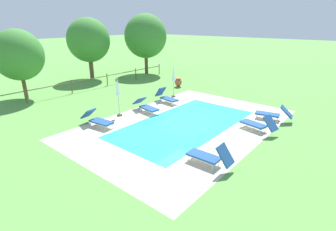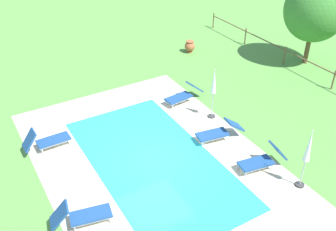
{
  "view_description": "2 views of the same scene",
  "coord_description": "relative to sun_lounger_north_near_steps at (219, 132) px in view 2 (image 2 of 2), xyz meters",
  "views": [
    {
      "loc": [
        -10.58,
        -7.61,
        5.24
      ],
      "look_at": [
        -0.84,
        0.5,
        0.6
      ],
      "focal_mm": 27.47,
      "sensor_mm": 36.0,
      "label": 1
    },
    {
      "loc": [
        10.27,
        -5.39,
        9.61
      ],
      "look_at": [
        -1.72,
        1.63,
        0.61
      ],
      "focal_mm": 41.66,
      "sensor_mm": 36.0,
      "label": 2
    }
  ],
  "objects": [
    {
      "name": "sun_lounger_north_far",
      "position": [
        2.29,
        0.29,
        0.03
      ],
      "size": [
        0.88,
        1.92,
        0.99
      ],
      "color": "navy",
      "rests_on": "ground"
    },
    {
      "name": "pool_coping_rim",
      "position": [
        -0.07,
        -3.0,
        -0.36
      ],
      "size": [
        8.8,
        4.8,
        0.01
      ],
      "color": "beige",
      "rests_on": "ground"
    },
    {
      "name": "sun_lounger_south_near_corner",
      "position": [
        -3.3,
        0.36,
        0.01
      ],
      "size": [
        0.82,
        2.03,
        0.88
      ],
      "color": "navy",
      "rests_on": "ground"
    },
    {
      "name": "ground_plane",
      "position": [
        -0.07,
        -3.0,
        -0.37
      ],
      "size": [
        160.0,
        160.0,
        0.0
      ],
      "primitive_type": "plane",
      "color": "#599342"
    },
    {
      "name": "pool_deck_paving",
      "position": [
        -0.07,
        -3.0,
        -0.36
      ],
      "size": [
        12.12,
        8.12,
        0.01
      ],
      "primitive_type": "cube",
      "color": "beige",
      "rests_on": "ground"
    },
    {
      "name": "perimeter_fence",
      "position": [
        -0.54,
        7.5,
        0.33
      ],
      "size": [
        20.44,
        0.08,
        1.05
      ],
      "color": "brown",
      "rests_on": "ground"
    },
    {
      "name": "patio_umbrella_closed_row_mid_west",
      "position": [
        3.72,
        0.83,
        1.17
      ],
      "size": [
        0.32,
        0.32,
        2.41
      ],
      "color": "#383838",
      "rests_on": "ground"
    },
    {
      "name": "sun_lounger_north_near_steps",
      "position": [
        0.0,
        0.0,
        0.0
      ],
      "size": [
        0.91,
        2.08,
        0.82
      ],
      "color": "navy",
      "rests_on": "ground"
    },
    {
      "name": "swimming_pool_water",
      "position": [
        -0.07,
        -3.0,
        -0.36
      ],
      "size": [
        8.32,
        4.32,
        0.01
      ],
      "primitive_type": "cube",
      "color": "#2DB7C6",
      "rests_on": "ground"
    },
    {
      "name": "terracotta_urn_by_tree",
      "position": [
        -8.04,
        3.81,
        0.02
      ],
      "size": [
        0.62,
        0.62,
        0.72
      ],
      "color": "#A85B38",
      "rests_on": "ground"
    },
    {
      "name": "sun_lounger_north_end",
      "position": [
        -2.95,
        -6.27,
        0.03
      ],
      "size": [
        0.64,
        1.84,
        1.01
      ],
      "color": "navy",
      "rests_on": "ground"
    },
    {
      "name": "patio_umbrella_closed_row_west",
      "position": [
        -1.5,
        0.74,
        1.21
      ],
      "size": [
        0.32,
        0.32,
        2.39
      ],
      "color": "#383838",
      "rests_on": "ground"
    },
    {
      "name": "sun_lounger_north_mid",
      "position": [
        1.5,
        -6.42,
        0.02
      ],
      "size": [
        0.96,
        1.97,
        0.96
      ],
      "color": "navy",
      "rests_on": "ground"
    },
    {
      "name": "tree_far_west",
      "position": [
        -3.45,
        8.7,
        2.72
      ],
      "size": [
        3.32,
        3.32,
        4.83
      ],
      "color": "brown",
      "rests_on": "ground"
    }
  ]
}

